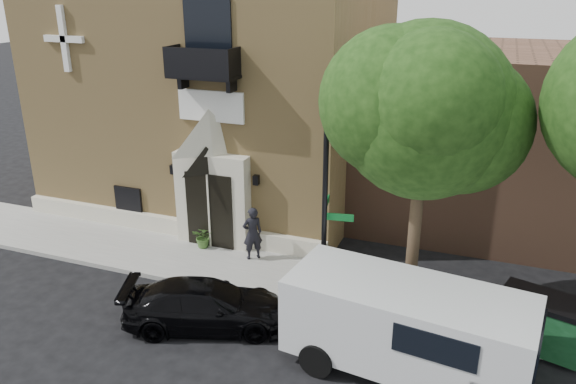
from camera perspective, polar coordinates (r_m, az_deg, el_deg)
name	(u,v)px	position (r m, az deg, el deg)	size (l,w,h in m)	color
ground	(203,290)	(17.25, -8.66, -9.79)	(120.00, 120.00, 0.00)	black
sidewalk	(253,270)	(17.97, -3.53, -7.95)	(42.00, 3.00, 0.15)	gray
church	(226,84)	(23.64, -6.36, 10.80)	(12.20, 11.01, 9.30)	tan
street_tree_left	(426,110)	(13.56, 13.82, 8.09)	(4.97, 4.38, 7.77)	#38281C
black_sedan	(206,305)	(15.31, -8.35, -11.31)	(1.77, 4.34, 1.26)	black
cargo_van	(415,329)	(13.47, 12.80, -13.41)	(5.77, 2.90, 2.25)	silver
street_sign	(325,218)	(14.83, 3.80, -2.67)	(0.90, 0.84, 5.30)	black
fire_hydrant	(376,303)	(15.55, 8.98, -11.10)	(0.47, 0.38, 0.83)	#A31115
dumpster	(542,321)	(15.50, 24.38, -11.89)	(2.28, 1.68, 1.33)	#0F3919
planter	(204,237)	(19.27, -8.56, -4.51)	(0.70, 0.61, 0.78)	#406929
pedestrian_near	(253,233)	(18.16, -3.63, -4.20)	(0.65, 0.43, 1.78)	black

